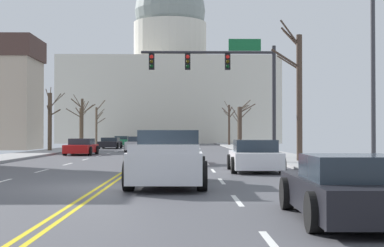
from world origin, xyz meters
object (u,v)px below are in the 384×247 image
(sedan_near_01, at_px, (255,157))
(sedan_near_03, at_px, (349,189))
(sedan_near_00, at_px, (178,152))
(sedan_oncoming_01, at_px, (138,144))
(street_lamp_right, at_px, (363,30))
(sedan_oncoming_03, at_px, (122,141))
(sedan_oncoming_02, at_px, (110,143))
(pickup_truck_near_02, at_px, (168,160))
(sedan_oncoming_00, at_px, (81,147))
(signal_gantry, at_px, (226,72))

(sedan_near_01, bearing_deg, sedan_near_03, -89.86)
(sedan_near_00, distance_m, sedan_oncoming_01, 20.66)
(street_lamp_right, height_order, sedan_oncoming_03, street_lamp_right)
(sedan_near_01, distance_m, sedan_oncoming_02, 37.06)
(street_lamp_right, xyz_separation_m, sedan_oncoming_01, (-9.48, 31.36, -4.15))
(sedan_oncoming_03, bearing_deg, sedan_near_01, -77.49)
(sedan_oncoming_02, bearing_deg, pickup_truck_near_02, -80.38)
(sedan_oncoming_00, distance_m, sedan_oncoming_03, 28.86)
(sedan_near_00, xyz_separation_m, sedan_near_01, (3.13, -5.81, -0.01))
(sedan_oncoming_00, bearing_deg, sedan_oncoming_01, 66.68)
(street_lamp_right, bearing_deg, sedan_oncoming_01, 106.82)
(street_lamp_right, xyz_separation_m, sedan_oncoming_02, (-13.11, 40.78, -4.21))
(sedan_oncoming_03, bearing_deg, sedan_oncoming_00, -89.53)
(signal_gantry, xyz_separation_m, pickup_truck_near_02, (-2.97, -16.42, -4.42))
(sedan_oncoming_02, bearing_deg, street_lamp_right, -72.17)
(sedan_near_00, relative_size, sedan_oncoming_02, 1.00)
(sedan_near_03, relative_size, sedan_oncoming_02, 1.00)
(sedan_oncoming_00, bearing_deg, sedan_near_00, -60.15)
(signal_gantry, bearing_deg, sedan_oncoming_00, 141.85)
(street_lamp_right, height_order, sedan_near_00, street_lamp_right)
(sedan_near_03, distance_m, sedan_oncoming_02, 49.56)
(sedan_oncoming_01, xyz_separation_m, sedan_oncoming_02, (-3.64, 9.42, -0.06))
(pickup_truck_near_02, relative_size, sedan_oncoming_03, 1.24)
(sedan_oncoming_01, xyz_separation_m, sedan_oncoming_03, (-3.70, 20.83, -0.02))
(sedan_near_00, height_order, sedan_near_03, sedan_near_00)
(sedan_near_00, height_order, pickup_truck_near_02, pickup_truck_near_02)
(pickup_truck_near_02, xyz_separation_m, sedan_near_03, (3.34, -6.85, -0.19))
(sedan_oncoming_00, height_order, sedan_oncoming_01, sedan_oncoming_01)
(sedan_near_00, relative_size, sedan_near_03, 0.99)
(signal_gantry, distance_m, sedan_near_01, 11.35)
(sedan_near_00, relative_size, sedan_oncoming_03, 1.03)
(pickup_truck_near_02, bearing_deg, signal_gantry, 79.75)
(sedan_near_03, xyz_separation_m, sedan_oncoming_00, (-10.22, 31.00, 0.01))
(sedan_near_01, xyz_separation_m, sedan_near_03, (0.03, -12.88, -0.05))
(signal_gantry, height_order, sedan_near_03, signal_gantry)
(sedan_oncoming_03, bearing_deg, signal_gantry, -74.59)
(sedan_near_01, xyz_separation_m, sedan_oncoming_03, (-10.43, 46.98, -0.00))
(sedan_near_03, relative_size, sedan_oncoming_03, 1.04)
(street_lamp_right, bearing_deg, pickup_truck_near_02, -172.22)
(sedan_oncoming_01, height_order, sedan_oncoming_02, sedan_oncoming_01)
(signal_gantry, distance_m, sedan_oncoming_03, 38.23)
(sedan_oncoming_00, relative_size, sedan_oncoming_02, 0.97)
(sedan_near_03, xyz_separation_m, sedan_oncoming_02, (-10.40, 48.46, 0.00))
(sedan_near_03, height_order, sedan_oncoming_02, sedan_near_03)
(sedan_near_00, relative_size, pickup_truck_near_02, 0.83)
(sedan_near_00, xyz_separation_m, sedan_oncoming_03, (-7.30, 41.17, -0.01))
(sedan_near_03, bearing_deg, sedan_near_01, 90.14)
(sedan_near_00, bearing_deg, sedan_oncoming_00, 119.85)
(street_lamp_right, xyz_separation_m, sedan_oncoming_03, (-13.18, 52.18, -4.16))
(sedan_near_00, xyz_separation_m, sedan_oncoming_00, (-7.06, 12.31, -0.05))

